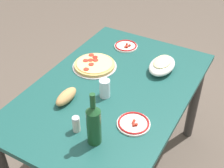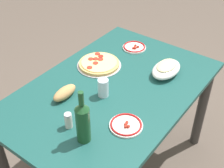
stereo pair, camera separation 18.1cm
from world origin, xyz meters
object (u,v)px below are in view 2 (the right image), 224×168
object	(u,v)px
side_plate_near	(134,47)
side_plate_far	(126,125)
dining_table	(112,104)
pepperoni_pizza	(99,64)
wine_bottle	(83,122)
baked_pasta_dish	(166,68)
bread_loaf	(65,93)
water_glass	(103,87)
spice_shaker	(68,121)

from	to	relation	value
side_plate_near	side_plate_far	world-z (taller)	same
dining_table	pepperoni_pizza	xyz separation A→B (m)	(0.14, 0.21, 0.14)
wine_bottle	baked_pasta_dish	bearing A→B (deg)	-4.21
pepperoni_pizza	side_plate_near	bearing A→B (deg)	-10.92
dining_table	baked_pasta_dish	distance (m)	0.40
bread_loaf	side_plate_far	bearing A→B (deg)	-87.62
water_glass	side_plate_near	size ratio (longest dim) A/B	0.67
dining_table	spice_shaker	size ratio (longest dim) A/B	15.21
pepperoni_pizza	spice_shaker	world-z (taller)	spice_shaker
dining_table	bread_loaf	bearing A→B (deg)	144.04
dining_table	side_plate_near	world-z (taller)	side_plate_near
dining_table	water_glass	xyz separation A→B (m)	(-0.08, 0.00, 0.18)
bread_loaf	spice_shaker	size ratio (longest dim) A/B	1.92
side_plate_far	bread_loaf	xyz separation A→B (m)	(-0.02, 0.41, 0.02)
spice_shaker	bread_loaf	bearing A→B (deg)	48.33
water_glass	spice_shaker	xyz separation A→B (m)	(-0.30, -0.02, -0.01)
side_plate_far	dining_table	bearing A→B (deg)	49.50
pepperoni_pizza	wine_bottle	bearing A→B (deg)	-147.93
dining_table	side_plate_near	xyz separation A→B (m)	(0.46, 0.15, 0.13)
pepperoni_pizza	water_glass	size ratio (longest dim) A/B	2.62
side_plate_far	spice_shaker	size ratio (longest dim) A/B	2.00
dining_table	baked_pasta_dish	size ratio (longest dim) A/B	5.51
side_plate_near	side_plate_far	bearing A→B (deg)	-149.68
bread_loaf	side_plate_near	bearing A→B (deg)	-1.52
pepperoni_pizza	wine_bottle	distance (m)	0.65
water_glass	spice_shaker	distance (m)	0.30
water_glass	side_plate_far	distance (m)	0.28
side_plate_near	wine_bottle	bearing A→B (deg)	-162.19
pepperoni_pizza	water_glass	distance (m)	0.30
water_glass	bread_loaf	bearing A→B (deg)	131.86
dining_table	bread_loaf	xyz separation A→B (m)	(-0.23, 0.16, 0.15)
spice_shaker	dining_table	bearing A→B (deg)	2.12
water_glass	pepperoni_pizza	bearing A→B (deg)	42.58
spice_shaker	pepperoni_pizza	bearing A→B (deg)	22.99
baked_pasta_dish	dining_table	bearing A→B (deg)	149.87
dining_table	spice_shaker	world-z (taller)	spice_shaker
baked_pasta_dish	side_plate_near	size ratio (longest dim) A/B	1.45
water_glass	side_plate_far	size ratio (longest dim) A/B	0.63
side_plate_far	water_glass	bearing A→B (deg)	63.18
dining_table	wine_bottle	xyz separation A→B (m)	(-0.40, -0.13, 0.24)
side_plate_near	dining_table	bearing A→B (deg)	-162.38
wine_bottle	bread_loaf	bearing A→B (deg)	59.17
spice_shaker	side_plate_far	bearing A→B (deg)	-52.72
pepperoni_pizza	bread_loaf	distance (m)	0.37
side_plate_near	spice_shaker	xyz separation A→B (m)	(-0.85, -0.16, 0.03)
side_plate_near	spice_shaker	distance (m)	0.86
water_glass	bread_loaf	distance (m)	0.22
bread_loaf	water_glass	bearing A→B (deg)	-48.14
bread_loaf	spice_shaker	bearing A→B (deg)	-131.67
baked_pasta_dish	side_plate_far	size ratio (longest dim) A/B	1.38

